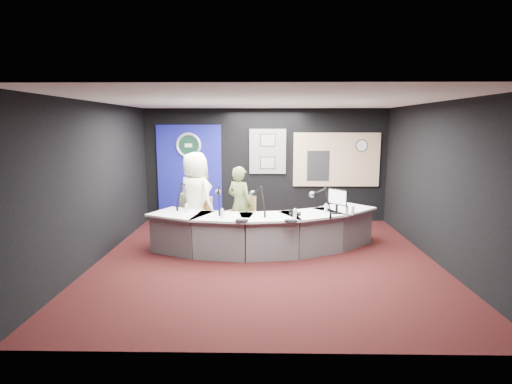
{
  "coord_description": "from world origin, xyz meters",
  "views": [
    {
      "loc": [
        -0.07,
        -6.9,
        2.4
      ],
      "look_at": [
        -0.2,
        0.8,
        1.1
      ],
      "focal_mm": 28.0,
      "sensor_mm": 36.0,
      "label": 1
    }
  ],
  "objects_px": {
    "broadcast_desk": "(264,231)",
    "person_woman": "(240,205)",
    "armchair_right": "(240,218)",
    "armchair_left": "(196,218)",
    "person_man": "(196,198)"
  },
  "relations": [
    {
      "from": "armchair_left",
      "to": "person_man",
      "type": "relative_size",
      "value": 0.56
    },
    {
      "from": "armchair_right",
      "to": "person_woman",
      "type": "height_order",
      "value": "person_woman"
    },
    {
      "from": "person_man",
      "to": "person_woman",
      "type": "distance_m",
      "value": 0.9
    },
    {
      "from": "armchair_left",
      "to": "armchair_right",
      "type": "relative_size",
      "value": 1.04
    },
    {
      "from": "armchair_left",
      "to": "person_man",
      "type": "height_order",
      "value": "person_man"
    },
    {
      "from": "armchair_right",
      "to": "person_woman",
      "type": "bearing_deg",
      "value": 0.0
    },
    {
      "from": "person_woman",
      "to": "armchair_right",
      "type": "bearing_deg",
      "value": -0.0
    },
    {
      "from": "armchair_right",
      "to": "person_woman",
      "type": "xyz_separation_m",
      "value": [
        0.0,
        0.0,
        0.29
      ]
    },
    {
      "from": "broadcast_desk",
      "to": "armchair_right",
      "type": "bearing_deg",
      "value": 131.49
    },
    {
      "from": "person_man",
      "to": "person_woman",
      "type": "xyz_separation_m",
      "value": [
        0.88,
        0.11,
        -0.15
      ]
    },
    {
      "from": "broadcast_desk",
      "to": "person_woman",
      "type": "xyz_separation_m",
      "value": [
        -0.49,
        0.55,
        0.41
      ]
    },
    {
      "from": "broadcast_desk",
      "to": "person_woman",
      "type": "bearing_deg",
      "value": 131.49
    },
    {
      "from": "broadcast_desk",
      "to": "armchair_left",
      "type": "distance_m",
      "value": 1.45
    },
    {
      "from": "broadcast_desk",
      "to": "armchair_right",
      "type": "xyz_separation_m",
      "value": [
        -0.49,
        0.55,
        0.12
      ]
    },
    {
      "from": "armchair_right",
      "to": "person_woman",
      "type": "distance_m",
      "value": 0.29
    }
  ]
}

